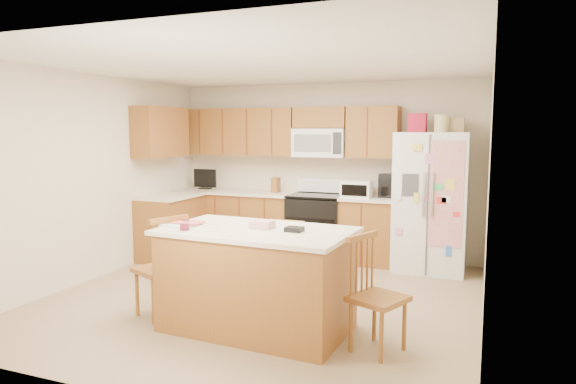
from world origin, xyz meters
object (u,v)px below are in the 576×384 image
at_px(windsor_chair_left, 162,269).
at_px(windsor_chair_back, 290,264).
at_px(stove, 317,225).
at_px(island, 257,279).
at_px(windsor_chair_right, 376,297).
at_px(refrigerator, 431,200).

height_order(windsor_chair_left, windsor_chair_back, windsor_chair_left).
distance_m(stove, windsor_chair_back, 2.07).
bearing_deg(windsor_chair_back, island, -94.51).
xyz_separation_m(island, windsor_chair_back, (0.06, 0.71, -0.03)).
bearing_deg(windsor_chair_right, refrigerator, 86.92).
bearing_deg(refrigerator, stove, 177.70).
xyz_separation_m(stove, windsor_chair_left, (-0.69, -2.78, 0.00)).
bearing_deg(island, windsor_chair_right, -3.36).
height_order(refrigerator, windsor_chair_right, refrigerator).
bearing_deg(windsor_chair_left, windsor_chair_right, -0.69).
bearing_deg(windsor_chair_back, stove, 100.26).
relative_size(island, windsor_chair_left, 1.75).
height_order(island, windsor_chair_left, island).
bearing_deg(stove, windsor_chair_right, -63.09).
relative_size(refrigerator, island, 1.15).
bearing_deg(stove, windsor_chair_left, -103.91).
relative_size(refrigerator, windsor_chair_right, 2.11).
distance_m(windsor_chair_left, windsor_chair_right, 2.11).
distance_m(refrigerator, windsor_chair_back, 2.36).
bearing_deg(windsor_chair_left, stove, 76.09).
relative_size(island, windsor_chair_back, 1.91).
distance_m(stove, windsor_chair_right, 3.14).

